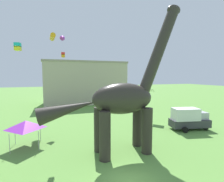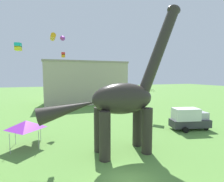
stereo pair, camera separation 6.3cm
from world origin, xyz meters
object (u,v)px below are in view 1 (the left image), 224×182
(kite_mid_left, at_px, (149,90))
(dinosaur_sculpture, at_px, (122,99))
(person_near_flyer, at_px, (173,115))
(kite_apex, at_px, (63,55))
(parked_box_truck, at_px, (189,118))
(festival_canopy_tent, at_px, (26,125))
(kite_near_low, at_px, (18,47))
(kite_trailing, at_px, (55,37))

(kite_mid_left, bearing_deg, dinosaur_sculpture, -132.80)
(person_near_flyer, relative_size, kite_apex, 2.72)
(parked_box_truck, distance_m, person_near_flyer, 5.50)
(person_near_flyer, relative_size, festival_canopy_tent, 0.50)
(kite_near_low, bearing_deg, festival_canopy_tent, -78.81)
(festival_canopy_tent, bearing_deg, dinosaur_sculpture, -26.02)
(festival_canopy_tent, bearing_deg, kite_near_low, 101.19)
(kite_mid_left, xyz_separation_m, kite_trailing, (-15.63, 5.40, 9.25))
(festival_canopy_tent, height_order, kite_apex, kite_apex)
(kite_mid_left, bearing_deg, kite_trailing, 160.95)
(dinosaur_sculpture, distance_m, kite_near_low, 22.05)
(dinosaur_sculpture, bearing_deg, kite_near_low, 103.67)
(parked_box_truck, bearing_deg, festival_canopy_tent, -170.17)
(festival_canopy_tent, distance_m, kite_near_low, 16.28)
(festival_canopy_tent, distance_m, kite_mid_left, 20.18)
(dinosaur_sculpture, height_order, parked_box_truck, dinosaur_sculpture)
(festival_canopy_tent, distance_m, kite_trailing, 16.75)
(dinosaur_sculpture, distance_m, festival_canopy_tent, 11.03)
(parked_box_truck, distance_m, kite_apex, 19.64)
(dinosaur_sculpture, bearing_deg, parked_box_truck, -5.01)
(parked_box_truck, bearing_deg, kite_mid_left, 123.26)
(kite_mid_left, bearing_deg, person_near_flyer, -21.22)
(kite_near_low, bearing_deg, kite_trailing, -12.05)
(person_near_flyer, relative_size, kite_mid_left, 0.68)
(person_near_flyer, bearing_deg, festival_canopy_tent, 14.03)
(kite_mid_left, bearing_deg, festival_canopy_tent, -163.30)
(person_near_flyer, distance_m, festival_canopy_tent, 23.55)
(parked_box_truck, xyz_separation_m, kite_mid_left, (-2.56, 6.81, 3.65))
(dinosaur_sculpture, distance_m, kite_apex, 8.91)
(parked_box_truck, relative_size, kite_apex, 10.26)
(dinosaur_sculpture, relative_size, festival_canopy_tent, 4.92)
(kite_mid_left, height_order, kite_apex, kite_apex)
(dinosaur_sculpture, distance_m, parked_box_truck, 13.30)
(kite_trailing, bearing_deg, festival_canopy_tent, -107.50)
(dinosaur_sculpture, xyz_separation_m, person_near_flyer, (13.60, 8.85, -4.65))
(kite_mid_left, relative_size, kite_apex, 3.99)
(kite_apex, relative_size, kite_trailing, 0.19)
(parked_box_truck, relative_size, kite_near_low, 4.57)
(dinosaur_sculpture, distance_m, kite_trailing, 19.12)
(dinosaur_sculpture, xyz_separation_m, kite_near_low, (-11.98, 17.07, 7.18))
(dinosaur_sculpture, xyz_separation_m, kite_trailing, (-6.01, 15.79, 8.95))
(dinosaur_sculpture, relative_size, kite_near_low, 11.94)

